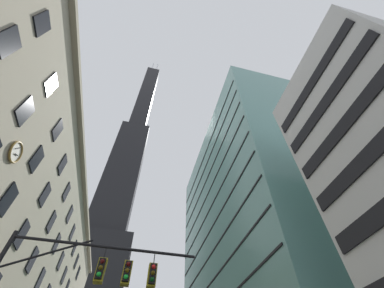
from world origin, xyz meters
TOP-DOWN VIEW (x-y plane):
  - dark_skyscraper at (-13.65, 85.82)m, footprint 22.30×22.30m
  - glass_office_midrise at (19.23, 28.08)m, footprint 16.57×40.27m
  - traffic_signal_mast at (-3.19, 3.20)m, footprint 8.88×0.63m

SIDE VIEW (x-z plane):
  - traffic_signal_mast at x=-3.19m, z-range 1.94..9.56m
  - glass_office_midrise at x=19.23m, z-range 0.00..49.96m
  - dark_skyscraper at x=-13.65m, z-range -44.79..181.60m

